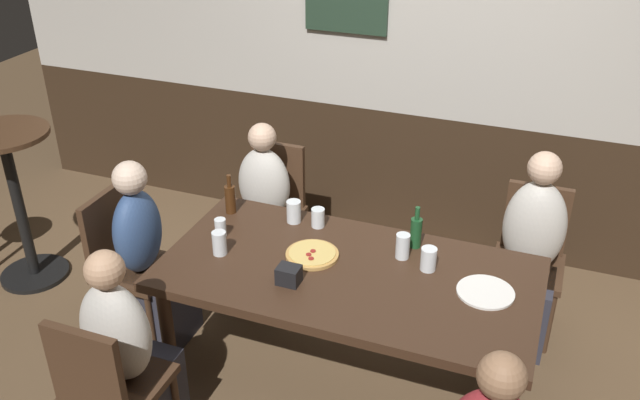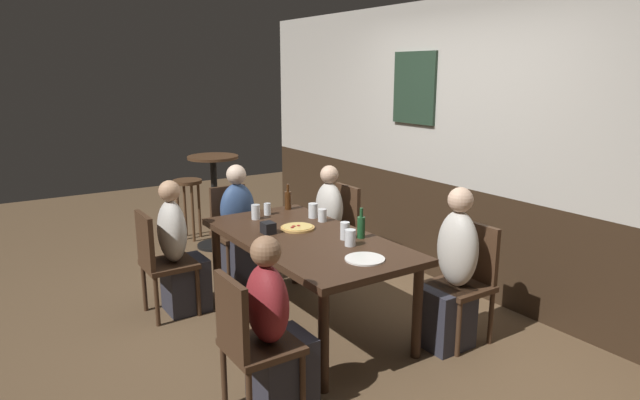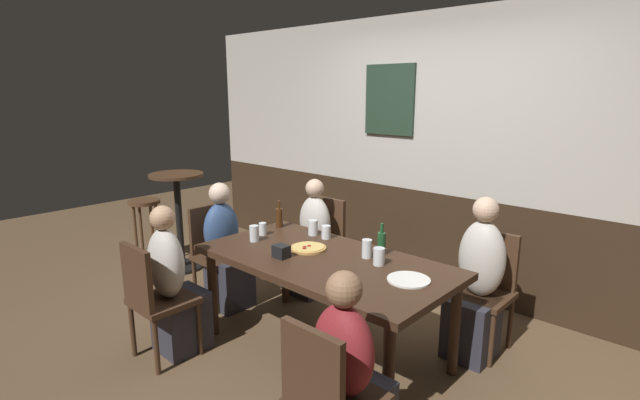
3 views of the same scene
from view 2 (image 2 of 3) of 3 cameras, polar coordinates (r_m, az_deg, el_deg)
The scene contains 26 objects.
ground_plane at distance 4.48m, azimuth -1.40°, elevation -12.90°, with size 12.00×12.00×0.00m, color brown.
wall_back at distance 5.13m, azimuth 14.39°, elevation 5.36°, with size 6.40×0.13×2.60m.
dining_table at distance 4.22m, azimuth -1.45°, elevation -4.78°, with size 1.86×0.94×0.74m.
chair_left_near at distance 4.65m, azimuth -16.30°, elevation -5.82°, with size 0.40×0.40×0.88m.
chair_right_near at distance 3.23m, azimuth -7.31°, elevation -14.10°, with size 0.40×0.40×0.88m.
chair_right_far at distance 4.24m, azimuth 14.96°, elevation -7.62°, with size 0.40×0.40×0.88m.
chair_head_west at distance 5.41m, azimuth -9.00°, elevation -2.72°, with size 0.40×0.40×0.88m.
chair_left_far at distance 5.40m, azimuth 1.97°, elevation -2.61°, with size 0.40×0.40×0.88m.
person_left_near at distance 4.70m, azimuth -14.37°, elevation -5.82°, with size 0.34×0.37×1.13m.
person_right_near at distance 3.32m, azimuth -4.65°, elevation -14.12°, with size 0.34×0.37×1.09m.
person_right_far at distance 4.12m, azimuth 13.45°, elevation -8.13°, with size 0.34×0.37×1.18m.
person_head_west at distance 5.28m, azimuth -8.25°, elevation -3.41°, with size 0.37×0.34×1.12m.
person_left_far at distance 5.32m, azimuth 0.51°, elevation -3.28°, with size 0.34×0.37×1.10m.
pizza at distance 4.40m, azimuth -2.34°, elevation -2.88°, with size 0.27×0.27×0.03m.
pint_glass_amber at distance 3.98m, azimuth 3.15°, elevation -4.04°, with size 0.08×0.08×0.12m.
pint_glass_stout at distance 4.60m, azimuth 0.23°, elevation -1.68°, with size 0.07×0.07×0.11m.
pint_glass_pale at distance 4.84m, azimuth -5.48°, elevation -1.02°, with size 0.06×0.06×0.10m.
beer_glass_tall at distance 4.70m, azimuth -6.69°, elevation -1.32°, with size 0.07×0.07×0.13m.
highball_clear at distance 4.12m, azimuth 2.60°, elevation -3.31°, with size 0.07×0.07×0.13m.
tumbler_water at distance 4.71m, azimuth -0.74°, elevation -1.20°, with size 0.08×0.08×0.13m.
beer_bottle_green at distance 4.16m, azimuth 4.28°, elevation -2.75°, with size 0.06×0.06×0.23m.
beer_bottle_brown at distance 5.00m, azimuth -3.34°, elevation 0.04°, with size 0.06×0.06×0.23m.
plate_white_large at distance 3.71m, azimuth 4.67°, elevation -6.11°, with size 0.27×0.27×0.01m, color white.
condiment_caddy at distance 4.29m, azimuth -5.39°, elevation -2.89°, with size 0.11×0.09×0.09m, color black.
side_bar_table at distance 6.30m, azimuth -10.88°, elevation 0.61°, with size 0.56×0.56×1.05m.
bar_stool at distance 6.67m, azimuth -13.54°, elevation 0.73°, with size 0.34×0.34×0.72m.
Camera 2 is at (3.41, -2.12, 1.98)m, focal length 30.87 mm.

